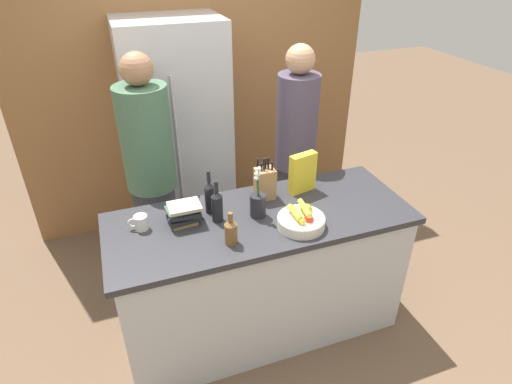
% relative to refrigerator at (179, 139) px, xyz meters
% --- Properties ---
extents(ground_plane, '(14.00, 14.00, 0.00)m').
position_rel_refrigerator_xyz_m(ground_plane, '(0.26, -1.27, -0.95)').
color(ground_plane, brown).
extents(kitchen_island, '(1.88, 0.73, 0.93)m').
position_rel_refrigerator_xyz_m(kitchen_island, '(0.26, -1.27, -0.48)').
color(kitchen_island, silver).
rests_on(kitchen_island, ground_plane).
extents(back_wall_wood, '(3.08, 0.12, 2.60)m').
position_rel_refrigerator_xyz_m(back_wall_wood, '(0.26, 0.36, 0.35)').
color(back_wall_wood, olive).
rests_on(back_wall_wood, ground_plane).
extents(refrigerator, '(0.79, 0.63, 1.90)m').
position_rel_refrigerator_xyz_m(refrigerator, '(0.00, 0.00, 0.00)').
color(refrigerator, '#B7B7BC').
rests_on(refrigerator, ground_plane).
extents(fruit_bowl, '(0.28, 0.28, 0.12)m').
position_rel_refrigerator_xyz_m(fruit_bowl, '(0.45, -1.45, 0.02)').
color(fruit_bowl, silver).
rests_on(fruit_bowl, kitchen_island).
extents(knife_block, '(0.12, 0.10, 0.29)m').
position_rel_refrigerator_xyz_m(knife_block, '(0.36, -1.07, 0.09)').
color(knife_block, '#A87A4C').
rests_on(knife_block, kitchen_island).
extents(flower_vase, '(0.10, 0.10, 0.34)m').
position_rel_refrigerator_xyz_m(flower_vase, '(0.24, -1.26, 0.07)').
color(flower_vase, '#232328').
rests_on(flower_vase, kitchen_island).
extents(cereal_box, '(0.20, 0.10, 0.27)m').
position_rel_refrigerator_xyz_m(cereal_box, '(0.62, -1.08, 0.12)').
color(cereal_box, yellow).
rests_on(cereal_box, kitchen_island).
extents(coffee_mug, '(0.12, 0.08, 0.09)m').
position_rel_refrigerator_xyz_m(coffee_mug, '(-0.45, -1.16, 0.02)').
color(coffee_mug, silver).
rests_on(coffee_mug, kitchen_island).
extents(book_stack, '(0.21, 0.15, 0.13)m').
position_rel_refrigerator_xyz_m(book_stack, '(-0.19, -1.18, 0.05)').
color(book_stack, '#99844C').
rests_on(book_stack, kitchen_island).
extents(bottle_oil, '(0.07, 0.07, 0.20)m').
position_rel_refrigerator_xyz_m(bottle_oil, '(0.01, -1.46, 0.06)').
color(bottle_oil, brown).
rests_on(bottle_oil, kitchen_island).
extents(bottle_vinegar, '(0.06, 0.06, 0.28)m').
position_rel_refrigerator_xyz_m(bottle_vinegar, '(-0.02, -1.12, 0.09)').
color(bottle_vinegar, black).
rests_on(bottle_vinegar, kitchen_island).
extents(bottle_wine, '(0.07, 0.07, 0.27)m').
position_rel_refrigerator_xyz_m(bottle_wine, '(-0.00, -1.22, 0.09)').
color(bottle_wine, black).
rests_on(bottle_wine, kitchen_island).
extents(person_at_sink, '(0.35, 0.35, 1.81)m').
position_rel_refrigerator_xyz_m(person_at_sink, '(-0.30, -0.56, 0.07)').
color(person_at_sink, '#383842').
rests_on(person_at_sink, ground_plane).
extents(person_in_blue, '(0.31, 0.31, 1.78)m').
position_rel_refrigerator_xyz_m(person_in_blue, '(0.79, -0.60, 0.06)').
color(person_in_blue, '#383842').
rests_on(person_in_blue, ground_plane).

